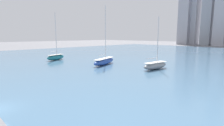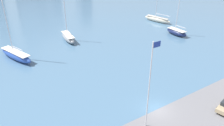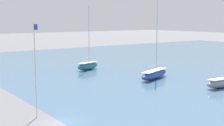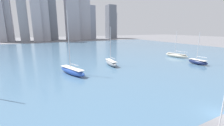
% 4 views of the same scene
% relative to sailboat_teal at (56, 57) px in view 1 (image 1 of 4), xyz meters
% --- Properties ---
extents(harbor_water, '(180.00, 140.00, 0.00)m').
position_rel_sailboat_teal_xyz_m(harbor_water, '(33.25, 45.49, -1.08)').
color(harbor_water, '#476B89').
rests_on(harbor_water, ground_plane).
extents(sailboat_teal, '(4.28, 7.60, 16.08)m').
position_rel_sailboat_teal_xyz_m(sailboat_teal, '(0.00, 0.00, 0.00)').
color(sailboat_teal, '#1E757F').
rests_on(sailboat_teal, harbor_water).
extents(sailboat_blue, '(5.75, 11.08, 16.79)m').
position_rel_sailboat_teal_xyz_m(sailboat_blue, '(18.92, 5.28, -0.04)').
color(sailboat_blue, '#284CA8').
rests_on(sailboat_blue, harbor_water).
extents(sailboat_gray, '(2.98, 8.65, 12.86)m').
position_rel_sailboat_teal_xyz_m(sailboat_gray, '(33.01, 9.67, -0.10)').
color(sailboat_gray, gray).
rests_on(sailboat_gray, harbor_water).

